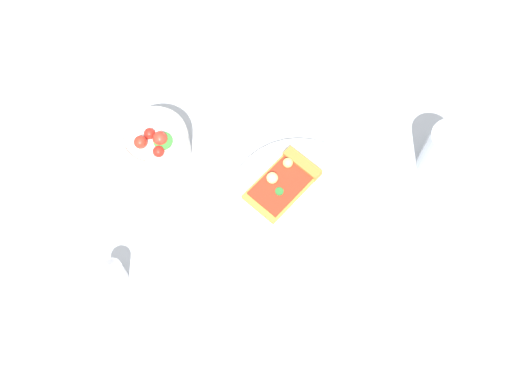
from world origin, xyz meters
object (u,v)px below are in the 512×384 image
Objects in this scene: pizza_slice_main at (285,180)px; salad_bowl at (156,145)px; soda_glass at (444,152)px; plate at (301,203)px; pepper_shaker at (114,272)px.

pizza_slice_main is 1.22× the size of salad_bowl.
salad_bowl reaches higher than pizza_slice_main.
soda_glass reaches higher than pizza_slice_main.
plate is at bearing -55.73° from pizza_slice_main.
pepper_shaker is at bearing -103.66° from salad_bowl.
soda_glass reaches higher than pepper_shaker.
soda_glass is 1.50× the size of pepper_shaker.
plate is at bearing -22.02° from salad_bowl.
soda_glass is at bearing 16.49° from plate.
salad_bowl is (-0.22, 0.06, 0.02)m from pizza_slice_main.
salad_bowl is at bearing 176.76° from soda_glass.
pepper_shaker reaches higher than pizza_slice_main.
pepper_shaker is (-0.30, -0.12, 0.03)m from plate.
soda_glass is (0.49, -0.03, 0.01)m from salad_bowl.
soda_glass reaches higher than plate.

